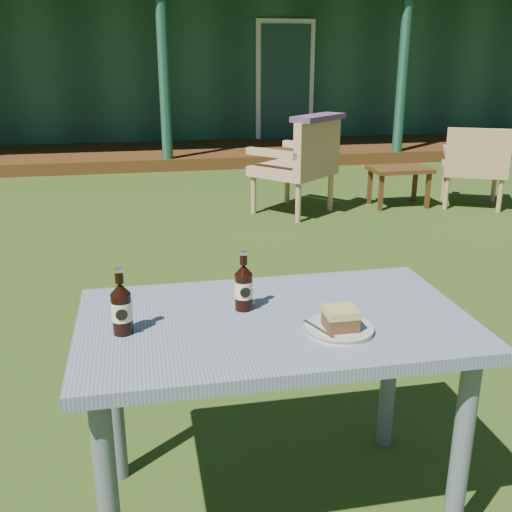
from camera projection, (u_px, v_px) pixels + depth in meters
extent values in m
plane|color=#334916|center=(214.00, 317.00, 3.56)|extent=(80.00, 80.00, 0.00)
cube|color=#1B4633|center=(152.00, 63.00, 11.97)|extent=(15.00, 6.00, 2.60)
cube|color=#4C2C12|center=(165.00, 155.00, 8.74)|extent=(15.00, 1.80, 0.16)
cylinder|color=#1B4633|center=(164.00, 75.00, 7.63)|extent=(0.14, 0.14, 2.45)
cylinder|color=#1B4633|center=(402.00, 74.00, 8.22)|extent=(0.14, 0.14, 2.45)
cube|color=white|center=(285.00, 85.00, 9.63)|extent=(0.95, 0.06, 2.00)
cube|color=#193D38|center=(285.00, 85.00, 9.60)|extent=(0.80, 0.04, 1.85)
cube|color=slate|center=(275.00, 323.00, 1.85)|extent=(1.20, 0.70, 0.04)
cylinder|color=slate|center=(108.00, 502.00, 1.62)|extent=(0.06, 0.06, 0.68)
cylinder|color=slate|center=(461.00, 455.00, 1.81)|extent=(0.06, 0.06, 0.68)
cylinder|color=slate|center=(114.00, 396.00, 2.12)|extent=(0.06, 0.06, 0.68)
cylinder|color=slate|center=(389.00, 368.00, 2.31)|extent=(0.06, 0.06, 0.68)
cylinder|color=silver|center=(339.00, 329.00, 1.75)|extent=(0.20, 0.20, 0.01)
cylinder|color=olive|center=(339.00, 327.00, 1.75)|extent=(0.20, 0.20, 0.00)
cube|color=#4E3319|center=(340.00, 322.00, 1.73)|extent=(0.09, 0.08, 0.04)
cube|color=tan|center=(341.00, 312.00, 1.72)|extent=(0.09, 0.09, 0.02)
cube|color=silver|center=(319.00, 329.00, 1.73)|extent=(0.06, 0.14, 0.00)
cylinder|color=black|center=(244.00, 292.00, 1.88)|extent=(0.06, 0.06, 0.12)
cone|color=black|center=(244.00, 269.00, 1.86)|extent=(0.06, 0.06, 0.03)
cylinder|color=black|center=(243.00, 259.00, 1.85)|extent=(0.02, 0.02, 0.03)
cylinder|color=silver|center=(243.00, 253.00, 1.84)|extent=(0.03, 0.03, 0.01)
cylinder|color=beige|center=(244.00, 289.00, 1.88)|extent=(0.06, 0.06, 0.05)
cylinder|color=black|center=(245.00, 293.00, 1.85)|extent=(0.03, 0.00, 0.03)
cylinder|color=black|center=(122.00, 314.00, 1.72)|extent=(0.06, 0.06, 0.12)
cone|color=black|center=(120.00, 288.00, 1.70)|extent=(0.06, 0.06, 0.03)
cylinder|color=black|center=(119.00, 277.00, 1.68)|extent=(0.02, 0.02, 0.03)
cylinder|color=silver|center=(119.00, 270.00, 1.68)|extent=(0.03, 0.03, 0.01)
cylinder|color=beige|center=(122.00, 311.00, 1.72)|extent=(0.06, 0.06, 0.06)
cylinder|color=black|center=(122.00, 315.00, 1.69)|extent=(0.03, 0.00, 0.03)
cylinder|color=silver|center=(251.00, 304.00, 1.93)|extent=(0.03, 0.03, 0.01)
cube|color=tan|center=(293.00, 170.00, 5.80)|extent=(0.92, 0.92, 0.09)
cube|color=tan|center=(318.00, 145.00, 5.55)|extent=(0.56, 0.50, 0.44)
cube|color=tan|center=(309.00, 146.00, 5.97)|extent=(0.44, 0.49, 0.06)
cube|color=tan|center=(273.00, 153.00, 5.53)|extent=(0.44, 0.49, 0.06)
cylinder|color=tan|center=(287.00, 185.00, 6.24)|extent=(0.05, 0.05, 0.37)
cylinder|color=tan|center=(254.00, 195.00, 5.82)|extent=(0.05, 0.05, 0.37)
cylinder|color=tan|center=(330.00, 192.00, 5.93)|extent=(0.05, 0.05, 0.37)
cylinder|color=tan|center=(298.00, 203.00, 5.51)|extent=(0.05, 0.05, 0.37)
cube|color=tan|center=(473.00, 169.00, 6.07)|extent=(0.78, 0.76, 0.08)
cube|color=tan|center=(478.00, 149.00, 5.77)|extent=(0.57, 0.32, 0.39)
cube|color=tan|center=(503.00, 153.00, 5.97)|extent=(0.28, 0.50, 0.06)
cube|color=tan|center=(447.00, 151.00, 6.09)|extent=(0.28, 0.50, 0.06)
cylinder|color=tan|center=(494.00, 186.00, 6.29)|extent=(0.05, 0.05, 0.33)
cylinder|color=tan|center=(444.00, 184.00, 6.41)|extent=(0.05, 0.05, 0.33)
cylinder|color=tan|center=(500.00, 196.00, 5.86)|extent=(0.05, 0.05, 0.33)
cylinder|color=tan|center=(446.00, 193.00, 5.98)|extent=(0.05, 0.05, 0.33)
cube|color=#58375A|center=(318.00, 118.00, 5.47)|extent=(0.61, 0.57, 0.05)
cube|color=#4C2C12|center=(400.00, 169.00, 6.04)|extent=(0.60, 0.40, 0.04)
cube|color=#4C2C12|center=(381.00, 193.00, 5.92)|extent=(0.04, 0.04, 0.36)
cube|color=#4C2C12|center=(428.00, 191.00, 6.01)|extent=(0.04, 0.04, 0.36)
cube|color=#4C2C12|center=(370.00, 187.00, 6.20)|extent=(0.04, 0.04, 0.36)
cube|color=#4C2C12|center=(415.00, 185.00, 6.29)|extent=(0.04, 0.04, 0.36)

